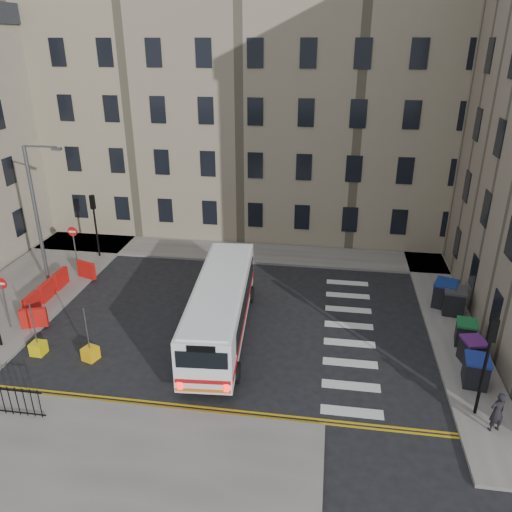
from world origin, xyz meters
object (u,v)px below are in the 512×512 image
(wheelie_bin_b, at_px, (472,351))
(bollard_yellow, at_px, (91,354))
(streetlamp, at_px, (37,216))
(bollard_chevron, at_px, (38,348))
(wheelie_bin_a, at_px, (476,371))
(wheelie_bin_d, at_px, (454,301))
(wheelie_bin_e, at_px, (445,294))
(wheelie_bin_c, at_px, (466,333))
(bus, at_px, (221,306))
(pedestrian, at_px, (497,412))

(wheelie_bin_b, relative_size, bollard_yellow, 2.04)
(streetlamp, relative_size, bollard_chevron, 13.57)
(wheelie_bin_a, bearing_deg, wheelie_bin_b, 90.15)
(wheelie_bin_d, bearing_deg, wheelie_bin_b, -82.47)
(wheelie_bin_a, distance_m, wheelie_bin_e, 6.63)
(bollard_chevron, bearing_deg, wheelie_bin_b, 6.22)
(wheelie_bin_c, bearing_deg, bollard_yellow, -156.78)
(streetlamp, relative_size, wheelie_bin_b, 6.66)
(streetlamp, bearing_deg, wheelie_bin_c, -6.73)
(streetlamp, bearing_deg, wheelie_bin_a, -14.45)
(streetlamp, distance_m, bus, 11.70)
(wheelie_bin_a, height_order, bollard_chevron, wheelie_bin_a)
(bus, xyz_separation_m, pedestrian, (11.16, -4.98, -0.62))
(wheelie_bin_b, bearing_deg, bollard_yellow, 173.66)
(bollard_yellow, bearing_deg, bollard_chevron, 179.13)
(pedestrian, bearing_deg, bollard_yellow, -28.34)
(bus, relative_size, pedestrian, 6.31)
(bollard_yellow, bearing_deg, wheelie_bin_b, 7.28)
(wheelie_bin_e, bearing_deg, bollard_yellow, -134.53)
(wheelie_bin_b, height_order, wheelie_bin_c, wheelie_bin_b)
(wheelie_bin_c, distance_m, pedestrian, 5.73)
(bus, relative_size, wheelie_bin_d, 7.48)
(wheelie_bin_a, height_order, pedestrian, pedestrian)
(wheelie_bin_a, bearing_deg, pedestrian, -80.46)
(streetlamp, distance_m, wheelie_bin_a, 22.97)
(wheelie_bin_c, relative_size, wheelie_bin_d, 0.86)
(wheelie_bin_b, distance_m, wheelie_bin_e, 5.09)
(wheelie_bin_e, xyz_separation_m, pedestrian, (0.05, -9.31, 0.11))
(wheelie_bin_d, relative_size, bollard_yellow, 2.28)
(wheelie_bin_a, bearing_deg, bollard_yellow, -169.50)
(wheelie_bin_d, xyz_separation_m, wheelie_bin_e, (-0.31, 0.68, 0.02))
(streetlamp, height_order, wheelie_bin_a, streetlamp)
(bus, distance_m, bollard_yellow, 6.20)
(wheelie_bin_b, bearing_deg, streetlamp, 155.87)
(streetlamp, bearing_deg, wheelie_bin_b, -10.51)
(streetlamp, bearing_deg, bollard_chevron, -64.22)
(wheelie_bin_e, xyz_separation_m, bollard_chevron, (-18.98, -7.17, -0.55))
(bus, xyz_separation_m, wheelie_bin_d, (11.43, 3.65, -0.75))
(wheelie_bin_e, distance_m, bollard_chevron, 20.30)
(wheelie_bin_b, height_order, pedestrian, pedestrian)
(wheelie_bin_b, distance_m, bollard_yellow, 16.82)
(wheelie_bin_d, bearing_deg, pedestrian, -83.05)
(wheelie_bin_a, relative_size, wheelie_bin_c, 1.06)
(bollard_chevron, bearing_deg, pedestrian, -6.40)
(bollard_yellow, bearing_deg, streetlamp, 131.50)
(wheelie_bin_c, bearing_deg, wheelie_bin_b, -81.00)
(wheelie_bin_a, xyz_separation_m, wheelie_bin_c, (0.28, 3.04, -0.05))
(streetlamp, height_order, wheelie_bin_b, streetlamp)
(wheelie_bin_d, height_order, wheelie_bin_e, wheelie_bin_e)
(bollard_yellow, height_order, bollard_chevron, same)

